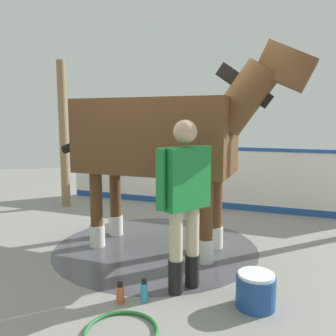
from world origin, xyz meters
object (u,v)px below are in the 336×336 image
(horse, at_px, (164,138))
(bottle_shampoo, at_px, (144,291))
(hose_coil, at_px, (121,332))
(wash_bucket, at_px, (256,290))
(handler, at_px, (185,194))
(bottle_spray, at_px, (120,294))

(horse, bearing_deg, bottle_shampoo, -76.16)
(horse, height_order, hose_coil, horse)
(bottle_shampoo, bearing_deg, wash_bucket, -104.49)
(horse, distance_m, wash_bucket, 2.11)
(wash_bucket, xyz_separation_m, hose_coil, (-0.21, 1.20, -0.14))
(handler, xyz_separation_m, hose_coil, (-0.63, 0.64, -0.94))
(bottle_spray, bearing_deg, bottle_shampoo, -93.72)
(horse, bearing_deg, hose_coil, -78.82)
(handler, bearing_deg, hose_coil, 104.75)
(bottle_shampoo, bearing_deg, hose_coil, 153.87)
(wash_bucket, bearing_deg, hose_coil, 99.81)
(hose_coil, bearing_deg, handler, -45.24)
(handler, height_order, bottle_spray, handler)
(bottle_spray, bearing_deg, horse, -24.92)
(bottle_shampoo, bearing_deg, bottle_spray, 86.28)
(handler, bearing_deg, wash_bucket, -157.12)
(bottle_shampoo, distance_m, hose_coil, 0.52)
(bottle_shampoo, xyz_separation_m, bottle_spray, (0.01, 0.22, -0.01))
(wash_bucket, distance_m, hose_coil, 1.23)
(bottle_shampoo, relative_size, bottle_spray, 1.11)
(handler, relative_size, bottle_spray, 8.58)
(horse, xyz_separation_m, handler, (-1.14, -0.03, -0.47))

